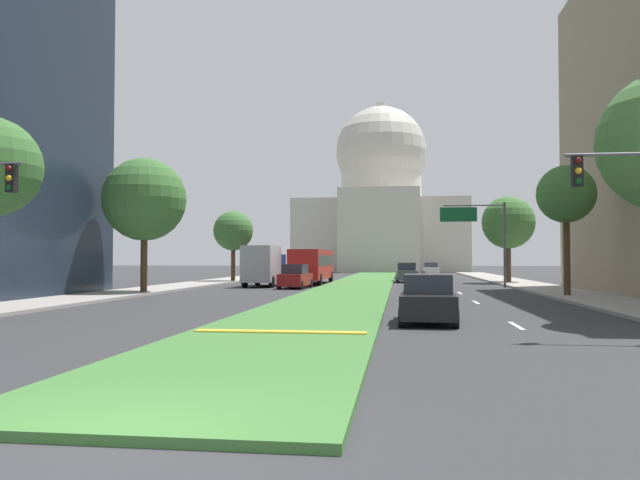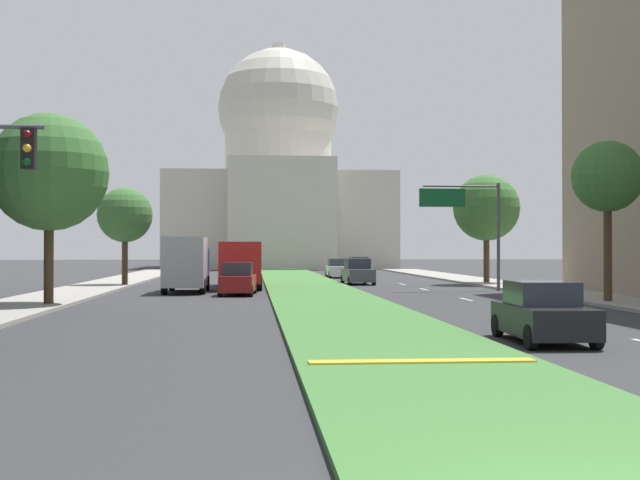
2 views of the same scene
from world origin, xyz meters
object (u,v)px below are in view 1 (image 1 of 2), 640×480
(sedan_far_horizon, at_px, (405,271))
(sedan_very_far, at_px, (431,269))
(capitol_building, at_px, (381,206))
(sedan_lead_stopped, at_px, (428,300))
(street_tree_right_far, at_px, (508,223))
(box_truck_delivery, at_px, (264,265))
(sedan_distant, at_px, (407,273))
(street_tree_left_far, at_px, (233,231))
(city_bus, at_px, (312,264))
(street_tree_left_mid, at_px, (144,200))
(street_tree_right_mid, at_px, (566,195))
(overhead_guide_sign, at_px, (481,227))
(sedan_midblock, at_px, (295,277))

(sedan_far_horizon, height_order, sedan_very_far, sedan_very_far)
(capitol_building, bearing_deg, sedan_lead_stopped, -87.22)
(street_tree_right_far, distance_m, box_truck_delivery, 22.52)
(capitol_building, bearing_deg, sedan_distant, -85.69)
(street_tree_right_far, relative_size, sedan_distant, 1.75)
(capitol_building, height_order, sedan_distant, capitol_building)
(street_tree_left_far, xyz_separation_m, box_truck_delivery, (4.72, -8.08, -3.09))
(sedan_distant, xyz_separation_m, sedan_very_far, (3.45, 25.85, -0.06))
(capitol_building, bearing_deg, city_bus, -94.35)
(street_tree_left_mid, bearing_deg, street_tree_left_far, 88.92)
(street_tree_right_mid, height_order, street_tree_left_far, street_tree_right_mid)
(sedan_far_horizon, xyz_separation_m, box_truck_delivery, (-11.26, -23.48, 0.89))
(street_tree_left_mid, distance_m, street_tree_right_far, 32.51)
(street_tree_left_mid, bearing_deg, sedan_distant, 52.60)
(street_tree_right_far, xyz_separation_m, sedan_distant, (-9.03, 1.11, -4.57))
(street_tree_right_mid, height_order, sedan_far_horizon, street_tree_right_mid)
(overhead_guide_sign, xyz_separation_m, sedan_midblock, (-13.85, -3.46, -3.78))
(sedan_midblock, distance_m, city_bus, 8.52)
(street_tree_right_far, height_order, box_truck_delivery, street_tree_right_far)
(capitol_building, distance_m, box_truck_delivery, 63.20)
(city_bus, bearing_deg, sedan_far_horizon, 65.44)
(sedan_midblock, bearing_deg, overhead_guide_sign, 14.02)
(street_tree_right_mid, xyz_separation_m, sedan_lead_stopped, (-8.38, -14.76, -5.01))
(sedan_very_far, relative_size, box_truck_delivery, 0.69)
(overhead_guide_sign, height_order, street_tree_right_far, street_tree_right_far)
(street_tree_right_mid, distance_m, street_tree_left_far, 31.65)
(street_tree_left_mid, bearing_deg, sedan_lead_stopped, -41.99)
(overhead_guide_sign, relative_size, sedan_far_horizon, 1.45)
(overhead_guide_sign, xyz_separation_m, sedan_lead_stopped, (-5.21, -26.94, -3.83))
(street_tree_right_far, distance_m, sedan_midblock, 21.47)
(street_tree_left_mid, relative_size, sedan_lead_stopped, 2.02)
(sedan_far_horizon, bearing_deg, sedan_midblock, -107.35)
(street_tree_left_mid, distance_m, city_bus, 19.19)
(sedan_distant, bearing_deg, sedan_very_far, 82.40)
(sedan_midblock, distance_m, sedan_distant, 15.40)
(sedan_lead_stopped, relative_size, sedan_far_horizon, 0.93)
(city_bus, bearing_deg, sedan_very_far, 69.01)
(street_tree_right_mid, bearing_deg, sedan_very_far, 96.36)
(street_tree_left_far, xyz_separation_m, sedan_midblock, (7.74, -10.98, -3.93))
(box_truck_delivery, xyz_separation_m, city_bus, (3.08, 5.57, 0.09))
(sedan_lead_stopped, distance_m, box_truck_delivery, 28.85)
(sedan_distant, bearing_deg, street_tree_right_far, -7.00)
(street_tree_left_far, relative_size, sedan_lead_stopped, 1.59)
(overhead_guide_sign, height_order, box_truck_delivery, overhead_guide_sign)
(capitol_building, xyz_separation_m, sedan_lead_stopped, (4.29, -88.36, -10.76))
(street_tree_left_far, bearing_deg, street_tree_right_mid, -38.51)
(sedan_far_horizon, height_order, city_bus, city_bus)
(sedan_midblock, bearing_deg, capitol_building, 86.17)
(sedan_lead_stopped, height_order, sedan_distant, sedan_distant)
(overhead_guide_sign, bearing_deg, street_tree_right_far, 67.77)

